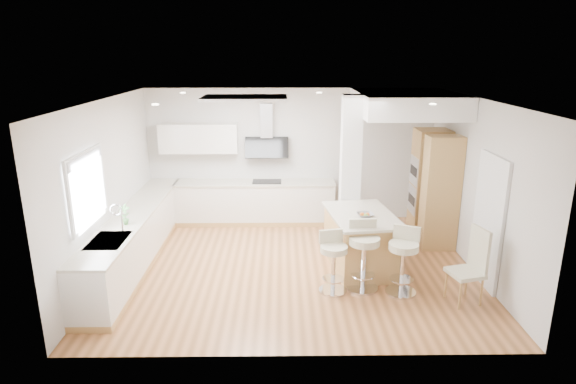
{
  "coord_description": "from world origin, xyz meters",
  "views": [
    {
      "loc": [
        -0.18,
        -7.49,
        3.52
      ],
      "look_at": [
        -0.08,
        0.4,
        1.2
      ],
      "focal_mm": 30.0,
      "sensor_mm": 36.0,
      "label": 1
    }
  ],
  "objects_px": {
    "peninsula": "(361,240)",
    "dining_chair": "(472,263)",
    "bar_stool_a": "(333,259)",
    "bar_stool_c": "(403,257)",
    "bar_stool_b": "(364,252)"
  },
  "relations": [
    {
      "from": "bar_stool_a",
      "to": "bar_stool_c",
      "type": "relative_size",
      "value": 0.92
    },
    {
      "from": "peninsula",
      "to": "bar_stool_c",
      "type": "height_order",
      "value": "bar_stool_c"
    },
    {
      "from": "dining_chair",
      "to": "bar_stool_a",
      "type": "bearing_deg",
      "value": 155.44
    },
    {
      "from": "bar_stool_a",
      "to": "dining_chair",
      "type": "relative_size",
      "value": 0.84
    },
    {
      "from": "bar_stool_b",
      "to": "bar_stool_c",
      "type": "distance_m",
      "value": 0.59
    },
    {
      "from": "dining_chair",
      "to": "bar_stool_b",
      "type": "bearing_deg",
      "value": 149.6
    },
    {
      "from": "peninsula",
      "to": "dining_chair",
      "type": "height_order",
      "value": "dining_chair"
    },
    {
      "from": "bar_stool_b",
      "to": "bar_stool_a",
      "type": "bearing_deg",
      "value": -172.78
    },
    {
      "from": "bar_stool_c",
      "to": "dining_chair",
      "type": "bearing_deg",
      "value": 8.61
    },
    {
      "from": "bar_stool_a",
      "to": "bar_stool_b",
      "type": "relative_size",
      "value": 0.88
    },
    {
      "from": "peninsula",
      "to": "bar_stool_b",
      "type": "distance_m",
      "value": 0.8
    },
    {
      "from": "bar_stool_a",
      "to": "bar_stool_c",
      "type": "bearing_deg",
      "value": -14.8
    },
    {
      "from": "bar_stool_b",
      "to": "dining_chair",
      "type": "distance_m",
      "value": 1.55
    },
    {
      "from": "peninsula",
      "to": "dining_chair",
      "type": "xyz_separation_m",
      "value": [
        1.4,
        -1.2,
        0.13
      ]
    },
    {
      "from": "bar_stool_b",
      "to": "bar_stool_c",
      "type": "xyz_separation_m",
      "value": [
        0.57,
        -0.14,
        -0.03
      ]
    }
  ]
}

